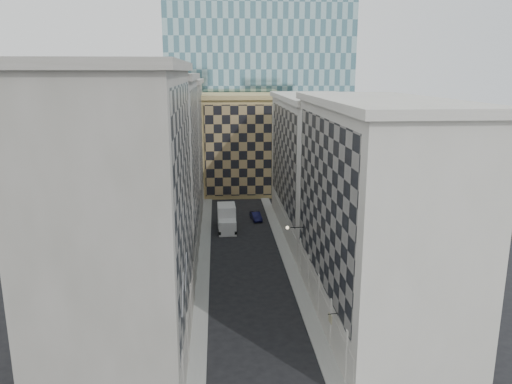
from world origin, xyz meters
TOP-DOWN VIEW (x-y plane):
  - sidewalk_west at (-5.25, 30.00)m, footprint 1.50×100.00m
  - sidewalk_east at (5.25, 30.00)m, footprint 1.50×100.00m
  - bldg_left_a at (-10.88, 11.00)m, footprint 10.80×22.80m
  - bldg_left_b at (-10.88, 33.00)m, footprint 10.80×22.80m
  - bldg_left_c at (-10.88, 55.00)m, footprint 10.80×22.80m
  - bldg_right_a at (10.88, 15.00)m, footprint 10.80×26.80m
  - bldg_right_b at (10.89, 42.00)m, footprint 10.80×28.80m
  - tan_block at (2.00, 67.90)m, footprint 16.80×14.80m
  - church_tower at (0.00, 82.00)m, footprint 7.20×7.20m
  - flagpoles_left at (-5.90, 6.00)m, footprint 0.10×6.33m
  - bracket_lamp at (4.38, 24.00)m, footprint 1.98×0.36m
  - box_truck at (-2.14, 43.15)m, footprint 2.76×6.52m
  - dark_car at (2.56, 47.50)m, footprint 1.85×4.02m
  - shop_sign at (5.42, 7.61)m, footprint 0.84×0.73m

SIDE VIEW (x-z plane):
  - sidewalk_west at x=-5.25m, z-range 0.00..0.15m
  - sidewalk_east at x=5.25m, z-range 0.00..0.15m
  - dark_car at x=2.56m, z-range 0.00..1.28m
  - box_truck at x=-2.14m, z-range -0.23..3.32m
  - shop_sign at x=5.42m, z-range 3.43..4.24m
  - bracket_lamp at x=4.38m, z-range 6.02..6.38m
  - flagpoles_left at x=-5.90m, z-range 6.83..9.17m
  - tan_block at x=2.00m, z-range 0.04..18.84m
  - bldg_right_b at x=10.89m, z-range 0.00..19.70m
  - bldg_right_a at x=10.88m, z-range -0.03..20.67m
  - bldg_left_c at x=-10.88m, z-range -0.02..21.68m
  - bldg_left_b at x=-10.88m, z-range -0.03..22.67m
  - bldg_left_a at x=-10.88m, z-range -0.03..23.67m
  - church_tower at x=0.00m, z-range 1.20..52.70m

